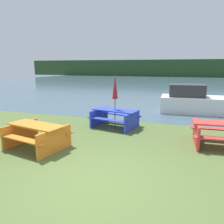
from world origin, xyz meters
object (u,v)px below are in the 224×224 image
picnic_table_orange (37,134)px  picnic_table_red (218,132)px  picnic_table_blue (115,116)px  boat (198,102)px  umbrella_crimson (115,87)px

picnic_table_orange → picnic_table_red: bearing=20.1°
picnic_table_red → picnic_table_blue: 3.96m
picnic_table_blue → boat: boat is taller
umbrella_crimson → boat: (3.44, 4.21, -1.09)m
picnic_table_blue → boat: size_ratio=0.49×
boat → picnic_table_blue: bearing=-132.3°
picnic_table_blue → umbrella_crimson: (-0.00, 0.00, 1.22)m
umbrella_crimson → boat: bearing=50.7°
picnic_table_red → boat: 5.33m
umbrella_crimson → boat: size_ratio=0.51×
picnic_table_red → boat: bearing=93.9°
picnic_table_blue → umbrella_crimson: size_ratio=0.95×
picnic_table_orange → boat: (5.02, 7.29, 0.12)m
picnic_table_orange → picnic_table_blue: size_ratio=0.97×
picnic_table_red → picnic_table_blue: size_ratio=0.78×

